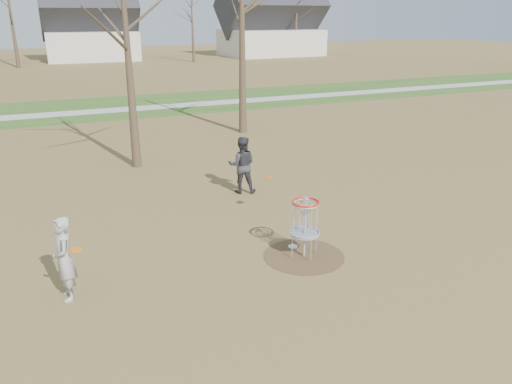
% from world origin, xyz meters
% --- Properties ---
extents(ground, '(160.00, 160.00, 0.00)m').
position_xyz_m(ground, '(0.00, 0.00, 0.00)').
color(ground, brown).
rests_on(ground, ground).
extents(green_band, '(160.00, 8.00, 0.01)m').
position_xyz_m(green_band, '(0.00, 21.00, 0.01)').
color(green_band, '#2D5119').
rests_on(green_band, ground).
extents(footpath, '(160.00, 1.50, 0.01)m').
position_xyz_m(footpath, '(0.00, 20.00, 0.01)').
color(footpath, '#9E9E99').
rests_on(footpath, green_band).
extents(dirt_circle, '(1.80, 1.80, 0.01)m').
position_xyz_m(dirt_circle, '(0.00, 0.00, 0.01)').
color(dirt_circle, '#47331E').
rests_on(dirt_circle, ground).
extents(player_standing, '(0.41, 0.61, 1.64)m').
position_xyz_m(player_standing, '(-4.91, 0.30, 0.82)').
color(player_standing, '#A5A5A5').
rests_on(player_standing, ground).
extents(player_throwing, '(1.01, 0.91, 1.71)m').
position_xyz_m(player_throwing, '(0.37, 4.49, 0.85)').
color(player_throwing, '#323136').
rests_on(player_throwing, ground).
extents(disc_grounded, '(0.22, 0.22, 0.02)m').
position_xyz_m(disc_grounded, '(-0.01, 0.49, 0.02)').
color(disc_grounded, white).
rests_on(disc_grounded, dirt_circle).
extents(discs_in_play, '(5.15, 2.43, 0.08)m').
position_xyz_m(discs_in_play, '(-2.10, 1.29, 1.07)').
color(discs_in_play, '#F45B0C').
rests_on(discs_in_play, ground).
extents(disc_golf_basket, '(0.64, 0.64, 1.35)m').
position_xyz_m(disc_golf_basket, '(0.00, 0.00, 0.91)').
color(disc_golf_basket, '#9EA3AD').
rests_on(disc_golf_basket, ground).
extents(bare_trees, '(52.62, 44.98, 9.00)m').
position_xyz_m(bare_trees, '(1.78, 35.79, 5.35)').
color(bare_trees, '#382B1E').
rests_on(bare_trees, ground).
extents(houses_row, '(56.51, 10.01, 7.26)m').
position_xyz_m(houses_row, '(4.32, 52.56, 3.52)').
color(houses_row, silver).
rests_on(houses_row, ground).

